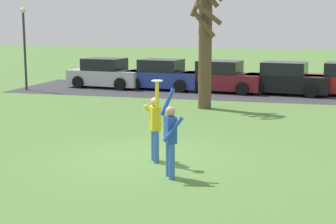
# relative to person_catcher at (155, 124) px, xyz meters

# --- Properties ---
(ground_plane) EXTENTS (120.00, 120.00, 0.00)m
(ground_plane) POSITION_rel_person_catcher_xyz_m (-0.27, 0.14, -0.98)
(ground_plane) COLOR #567F3D
(person_catcher) EXTENTS (0.52, 0.59, 2.08)m
(person_catcher) POSITION_rel_person_catcher_xyz_m (0.00, 0.00, 0.00)
(person_catcher) COLOR #3366B7
(person_catcher) RESTS_ON ground_plane
(person_defender) EXTENTS (0.61, 0.66, 2.04)m
(person_defender) POSITION_rel_person_catcher_xyz_m (0.72, -1.26, -0.00)
(person_defender) COLOR #3366B7
(person_defender) RESTS_ON ground_plane
(frisbee_disc) EXTENTS (0.27, 0.27, 0.02)m
(frisbee_disc) POSITION_rel_person_catcher_xyz_m (0.11, -0.20, 1.11)
(frisbee_disc) COLOR white
(frisbee_disc) RESTS_ON person_catcher
(parked_car_silver) EXTENTS (4.29, 2.43, 1.59)m
(parked_car_silver) POSITION_rel_person_catcher_xyz_m (-6.87, 14.20, -0.25)
(parked_car_silver) COLOR #BCBCC1
(parked_car_silver) RESTS_ON ground_plane
(parked_car_blue) EXTENTS (4.29, 2.43, 1.59)m
(parked_car_blue) POSITION_rel_person_catcher_xyz_m (-3.64, 14.15, -0.25)
(parked_car_blue) COLOR #233893
(parked_car_blue) RESTS_ON ground_plane
(parked_car_maroon) EXTENTS (4.29, 2.43, 1.59)m
(parked_car_maroon) POSITION_rel_person_catcher_xyz_m (-0.48, 13.90, -0.25)
(parked_car_maroon) COLOR maroon
(parked_car_maroon) RESTS_ON ground_plane
(parked_car_black) EXTENTS (4.29, 2.43, 1.59)m
(parked_car_black) POSITION_rel_person_catcher_xyz_m (2.75, 13.84, -0.25)
(parked_car_black) COLOR black
(parked_car_black) RESTS_ON ground_plane
(parking_strip) EXTENTS (21.77, 6.40, 0.01)m
(parking_strip) POSITION_rel_person_catcher_xyz_m (-0.36, 14.01, -0.98)
(parking_strip) COLOR #38383D
(parking_strip) RESTS_ON ground_plane
(bare_tree_tall) EXTENTS (1.53, 1.55, 5.79)m
(bare_tree_tall) POSITION_rel_person_catcher_xyz_m (-0.35, 8.55, 2.03)
(bare_tree_tall) COLOR brown
(bare_tree_tall) RESTS_ON ground_plane
(lamppost_by_lot) EXTENTS (0.28, 0.28, 4.26)m
(lamppost_by_lot) POSITION_rel_person_catcher_xyz_m (-10.50, 12.01, 1.60)
(lamppost_by_lot) COLOR #2D2D33
(lamppost_by_lot) RESTS_ON ground_plane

